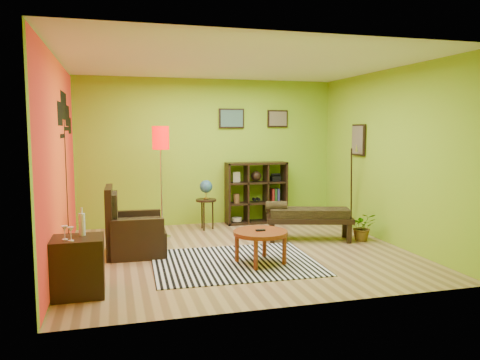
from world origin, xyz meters
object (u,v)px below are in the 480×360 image
object	(u,v)px
globe_table	(206,192)
cube_shelf	(257,193)
coffee_table	(260,235)
armchair	(132,234)
potted_plant	(362,230)
bench	(307,215)
side_cabinet	(78,266)
floor_lamp	(161,148)

from	to	relation	value
globe_table	cube_shelf	size ratio (longest dim) A/B	0.76
coffee_table	cube_shelf	size ratio (longest dim) A/B	0.62
armchair	potted_plant	distance (m)	3.73
globe_table	bench	world-z (taller)	globe_table
side_cabinet	floor_lamp	size ratio (longest dim) A/B	0.51
cube_shelf	bench	bearing A→B (deg)	-76.63
armchair	potted_plant	xyz separation A→B (m)	(3.72, -0.13, -0.12)
coffee_table	cube_shelf	xyz separation A→B (m)	(0.79, 2.70, 0.21)
coffee_table	bench	xyz separation A→B (m)	(1.16, 1.10, 0.02)
armchair	globe_table	bearing A→B (deg)	45.40
floor_lamp	globe_table	xyz separation A→B (m)	(0.85, 0.48, -0.84)
bench	armchair	bearing A→B (deg)	-177.05
globe_table	bench	bearing A→B (deg)	-40.88
bench	potted_plant	bearing A→B (deg)	-17.77
potted_plant	globe_table	bearing A→B (deg)	146.53
cube_shelf	potted_plant	world-z (taller)	cube_shelf
armchair	coffee_table	bearing A→B (deg)	-29.63
floor_lamp	coffee_table	bearing A→B (deg)	-58.65
coffee_table	globe_table	distance (m)	2.40
potted_plant	floor_lamp	bearing A→B (deg)	161.59
coffee_table	globe_table	xyz separation A→B (m)	(-0.29, 2.37, 0.30)
side_cabinet	cube_shelf	world-z (taller)	cube_shelf
armchair	bench	size ratio (longest dim) A/B	0.68
side_cabinet	armchair	bearing A→B (deg)	68.01
side_cabinet	floor_lamp	bearing A→B (deg)	64.94
globe_table	potted_plant	distance (m)	2.84
cube_shelf	bench	size ratio (longest dim) A/B	0.80
floor_lamp	potted_plant	world-z (taller)	floor_lamp
side_cabinet	floor_lamp	world-z (taller)	floor_lamp
floor_lamp	cube_shelf	size ratio (longest dim) A/B	1.58
armchair	bench	bearing A→B (deg)	2.95
side_cabinet	bench	xyz separation A→B (m)	(3.49, 1.74, 0.09)
floor_lamp	globe_table	distance (m)	1.29
globe_table	cube_shelf	distance (m)	1.13
coffee_table	armchair	world-z (taller)	armchair
coffee_table	side_cabinet	bearing A→B (deg)	-164.67
side_cabinet	bench	distance (m)	3.90
coffee_table	floor_lamp	distance (m)	2.48
floor_lamp	bench	xyz separation A→B (m)	(2.31, -0.78, -1.11)
globe_table	bench	xyz separation A→B (m)	(1.46, -1.26, -0.28)
bench	potted_plant	size ratio (longest dim) A/B	3.18
cube_shelf	side_cabinet	bearing A→B (deg)	-133.03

